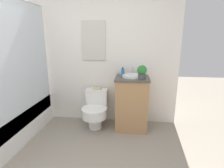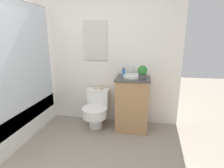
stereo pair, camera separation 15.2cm
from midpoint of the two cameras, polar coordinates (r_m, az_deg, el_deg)
The scene contains 8 objects.
wall_back at distance 3.14m, azimuth -7.88°, elevation 10.57°, with size 3.33×0.07×2.50m.
shower_area at distance 3.06m, azimuth -28.10°, elevation -9.71°, with size 0.57×1.59×1.98m.
toilet at distance 2.99m, azimuth -3.67°, elevation -8.06°, with size 0.42×0.54×0.63m.
vanity at distance 2.90m, azimuth 8.10°, elevation -6.34°, with size 0.53×0.47×0.87m.
sink at distance 2.79m, azimuth 8.45°, elevation 2.59°, with size 0.32×0.36×0.13m.
soap_bottle at distance 2.82m, azimuth 5.36°, elevation 3.70°, with size 0.05×0.05×0.15m.
potted_plant at distance 2.66m, azimuth 11.52°, elevation 3.85°, with size 0.15×0.15×0.21m.
book_on_tank at distance 3.02m, azimuth -3.14°, elevation -1.37°, with size 0.15×0.12×0.02m.
Camera 2 is at (1.03, -0.98, 1.47)m, focal length 28.00 mm.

